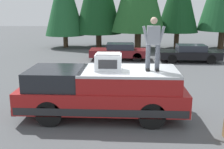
{
  "coord_description": "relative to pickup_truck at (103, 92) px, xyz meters",
  "views": [
    {
      "loc": [
        -8.74,
        -0.18,
        3.63
      ],
      "look_at": [
        0.4,
        0.3,
        1.35
      ],
      "focal_mm": 43.34,
      "sensor_mm": 36.0,
      "label": 1
    }
  ],
  "objects": [
    {
      "name": "compressor_unit",
      "position": [
        -0.13,
        -0.21,
        1.05
      ],
      "size": [
        0.65,
        0.84,
        0.56
      ],
      "color": "silver",
      "rests_on": "pickup_truck"
    },
    {
      "name": "parked_car_black",
      "position": [
        9.88,
        -5.13,
        -0.29
      ],
      "size": [
        1.64,
        4.1,
        1.16
      ],
      "color": "black",
      "rests_on": "ground"
    },
    {
      "name": "person_on_truck_bed",
      "position": [
        -0.09,
        -1.62,
        1.68
      ],
      "size": [
        0.29,
        0.72,
        1.69
      ],
      "color": "#4C515B",
      "rests_on": "pickup_truck"
    },
    {
      "name": "pickup_truck",
      "position": [
        0.0,
        0.0,
        0.0
      ],
      "size": [
        2.01,
        5.54,
        1.65
      ],
      "color": "maroon",
      "rests_on": "ground"
    },
    {
      "name": "parked_car_maroon",
      "position": [
        10.38,
        -0.29,
        -0.29
      ],
      "size": [
        1.64,
        4.1,
        1.16
      ],
      "color": "maroon",
      "rests_on": "ground"
    },
    {
      "name": "ground_plane",
      "position": [
        0.1,
        -0.59,
        -0.87
      ],
      "size": [
        90.0,
        90.0,
        0.0
      ],
      "primitive_type": "plane",
      "color": "#4C4F51"
    }
  ]
}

